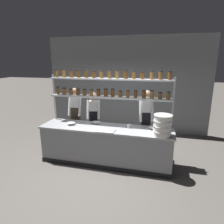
% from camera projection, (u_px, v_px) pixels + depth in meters
% --- Properties ---
extents(ground_plane, '(40.00, 40.00, 0.00)m').
position_uv_depth(ground_plane, '(106.00, 162.00, 5.01)').
color(ground_plane, '#5B5651').
extents(back_wall, '(5.59, 0.12, 3.26)m').
position_uv_depth(back_wall, '(126.00, 85.00, 6.95)').
color(back_wall, gray).
rests_on(back_wall, ground_plane).
extents(prep_counter, '(3.19, 0.76, 0.92)m').
position_uv_depth(prep_counter, '(106.00, 145.00, 4.89)').
color(prep_counter, gray).
rests_on(prep_counter, ground_plane).
extents(spice_shelf_unit, '(3.07, 0.28, 2.25)m').
position_uv_depth(spice_shelf_unit, '(109.00, 89.00, 4.85)').
color(spice_shelf_unit, '#ADAFB5').
rests_on(spice_shelf_unit, ground_plane).
extents(chef_left, '(0.39, 0.32, 1.74)m').
position_uv_depth(chef_left, '(76.00, 114.00, 5.62)').
color(chef_left, black).
rests_on(chef_left, ground_plane).
extents(chef_center, '(0.41, 0.34, 1.64)m').
position_uv_depth(chef_center, '(94.00, 117.00, 5.52)').
color(chef_center, black).
rests_on(chef_center, ground_plane).
extents(chef_right, '(0.41, 0.34, 1.76)m').
position_uv_depth(chef_right, '(146.00, 119.00, 5.06)').
color(chef_right, black).
rests_on(chef_right, ground_plane).
extents(container_stack, '(0.39, 0.39, 0.46)m').
position_uv_depth(container_stack, '(163.00, 125.00, 4.18)').
color(container_stack, white).
rests_on(container_stack, prep_counter).
extents(cutting_board, '(0.40, 0.26, 0.02)m').
position_uv_depth(cutting_board, '(106.00, 131.00, 4.49)').
color(cutting_board, silver).
rests_on(cutting_board, prep_counter).
extents(prep_bowl_near_left, '(0.21, 0.21, 0.06)m').
position_uv_depth(prep_bowl_near_left, '(96.00, 123.00, 5.01)').
color(prep_bowl_near_left, white).
rests_on(prep_bowl_near_left, prep_counter).
extents(prep_bowl_center_front, '(0.20, 0.20, 0.06)m').
position_uv_depth(prep_bowl_center_front, '(71.00, 124.00, 4.95)').
color(prep_bowl_center_front, silver).
rests_on(prep_bowl_center_front, prep_counter).
extents(prep_bowl_center_back, '(0.21, 0.21, 0.06)m').
position_uv_depth(prep_bowl_center_back, '(153.00, 128.00, 4.62)').
color(prep_bowl_center_back, silver).
rests_on(prep_bowl_center_back, prep_counter).
extents(serving_cup_front, '(0.08, 0.08, 0.09)m').
position_uv_depth(serving_cup_front, '(129.00, 126.00, 4.72)').
color(serving_cup_front, '#B2B7BC').
rests_on(serving_cup_front, prep_counter).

